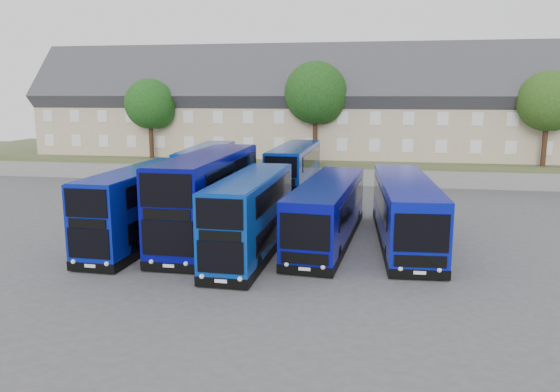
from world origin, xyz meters
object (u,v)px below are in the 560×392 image
(dd_front_left, at_px, (139,208))
(tree_mid, at_px, (317,95))
(dd_front_mid, at_px, (208,199))
(tree_west, at_px, (152,106))
(coach_east_a, at_px, (328,213))
(tree_east, at_px, (550,104))

(dd_front_left, relative_size, tree_mid, 1.15)
(dd_front_mid, bearing_deg, dd_front_left, -155.75)
(dd_front_left, relative_size, tree_west, 1.38)
(coach_east_a, relative_size, tree_east, 1.56)
(dd_front_mid, distance_m, tree_west, 24.95)
(tree_east, bearing_deg, tree_west, -180.00)
(dd_front_left, height_order, tree_east, tree_east)
(tree_west, distance_m, tree_mid, 16.04)
(tree_west, bearing_deg, coach_east_a, -47.49)
(coach_east_a, xyz_separation_m, tree_west, (-18.86, 20.57, 5.36))
(dd_front_left, height_order, tree_mid, tree_mid)
(tree_west, xyz_separation_m, tree_east, (36.00, 0.00, 0.34))
(dd_front_left, bearing_deg, tree_west, 112.30)
(dd_front_mid, relative_size, coach_east_a, 0.97)
(coach_east_a, distance_m, tree_east, 27.38)
(coach_east_a, distance_m, tree_west, 28.42)
(dd_front_left, height_order, dd_front_mid, dd_front_mid)
(dd_front_mid, xyz_separation_m, tree_east, (23.86, 21.30, 4.98))
(tree_west, height_order, tree_east, tree_east)
(tree_mid, bearing_deg, tree_west, -178.21)
(tree_mid, distance_m, tree_east, 20.02)
(tree_west, bearing_deg, dd_front_mid, -60.33)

